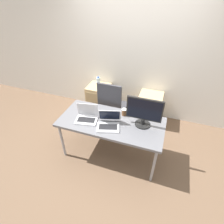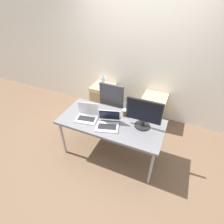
% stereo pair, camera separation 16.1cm
% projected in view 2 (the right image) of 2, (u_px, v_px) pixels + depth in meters
% --- Properties ---
extents(ground_plane, '(14.00, 14.00, 0.00)m').
position_uv_depth(ground_plane, '(111.00, 152.00, 3.14)').
color(ground_plane, brown).
extents(wall_back, '(10.00, 0.05, 2.60)m').
position_uv_depth(wall_back, '(140.00, 57.00, 3.40)').
color(wall_back, silver).
rests_on(wall_back, ground_plane).
extents(desk, '(1.63, 0.74, 0.73)m').
position_uv_depth(desk, '(111.00, 124.00, 2.74)').
color(desk, slate).
rests_on(desk, ground_plane).
extents(office_chair, '(0.56, 0.56, 1.09)m').
position_uv_depth(office_chair, '(115.00, 111.00, 3.45)').
color(office_chair, '#232326').
rests_on(office_chair, ground_plane).
extents(cabinet_left, '(0.47, 0.46, 0.65)m').
position_uv_depth(cabinet_left, '(103.00, 98.00, 4.01)').
color(cabinet_left, tan).
rests_on(cabinet_left, ground_plane).
extents(cabinet_right, '(0.47, 0.46, 0.65)m').
position_uv_depth(cabinet_right, '(153.00, 110.00, 3.64)').
color(cabinet_right, tan).
rests_on(cabinet_right, ground_plane).
extents(water_bottle, '(0.08, 0.08, 0.22)m').
position_uv_depth(water_bottle, '(103.00, 81.00, 3.76)').
color(water_bottle, silver).
rests_on(water_bottle, cabinet_left).
extents(laptop_left, '(0.37, 0.32, 0.25)m').
position_uv_depth(laptop_left, '(87.00, 115.00, 2.74)').
color(laptop_left, silver).
rests_on(laptop_left, desk).
extents(laptop_right, '(0.39, 0.39, 0.24)m').
position_uv_depth(laptop_right, '(108.00, 123.00, 2.59)').
color(laptop_right, silver).
rests_on(laptop_right, desk).
extents(monitor, '(0.52, 0.23, 0.46)m').
position_uv_depth(monitor, '(144.00, 114.00, 2.47)').
color(monitor, black).
rests_on(monitor, desk).
extents(coffee_cup_white, '(0.08, 0.08, 0.10)m').
position_uv_depth(coffee_cup_white, '(115.00, 115.00, 2.75)').
color(coffee_cup_white, white).
rests_on(coffee_cup_white, desk).
extents(coffee_cup_brown, '(0.08, 0.08, 0.12)m').
position_uv_depth(coffee_cup_brown, '(125.00, 113.00, 2.78)').
color(coffee_cup_brown, brown).
rests_on(coffee_cup_brown, desk).
extents(scissors, '(0.16, 0.11, 0.01)m').
position_uv_depth(scissors, '(103.00, 115.00, 2.83)').
color(scissors, '#B2B2B7').
rests_on(scissors, desk).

